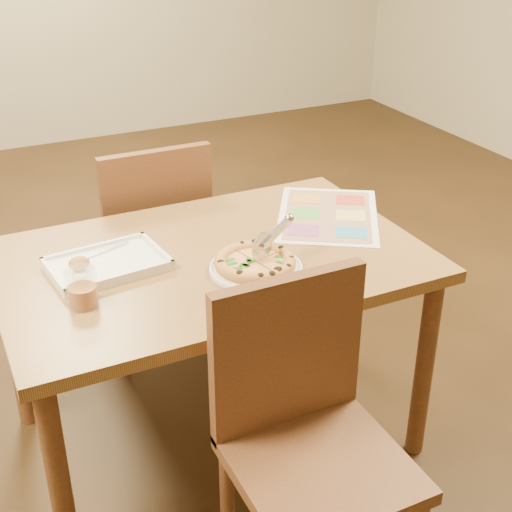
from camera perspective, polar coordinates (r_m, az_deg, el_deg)
name	(u,v)px	position (r m, az deg, el deg)	size (l,w,h in m)	color
room	(203,48)	(2.00, -4.23, 16.26)	(7.00, 7.00, 7.00)	#301E0D
dining_table	(211,279)	(2.25, -3.60, -1.86)	(1.30, 0.85, 0.72)	#98663D
chair_near	(303,408)	(1.84, 3.79, -12.07)	(0.42, 0.42, 0.47)	brown
chair_far	(152,226)	(2.79, -8.29, 2.43)	(0.42, 0.42, 0.47)	brown
plate	(256,269)	(2.12, 0.00, -1.02)	(0.28, 0.28, 0.01)	white
pizza	(255,262)	(2.11, -0.07, -0.50)	(0.24, 0.24, 0.04)	gold
pizza_cutter	(271,237)	(2.12, 1.22, 1.50)	(0.16, 0.08, 0.10)	silver
appetizer_tray	(105,265)	(2.17, -11.97, -0.73)	(0.36, 0.27, 0.06)	white
glass_tumbler	(82,290)	(1.98, -13.75, -2.69)	(0.09, 0.09, 0.11)	#7D3709
menu	(328,215)	(2.49, 5.77, 3.29)	(0.34, 0.47, 0.01)	white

